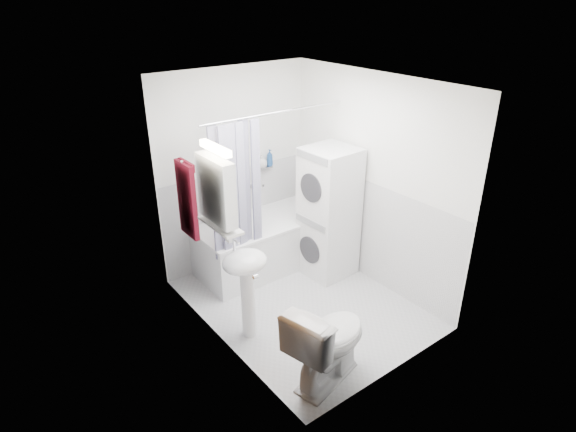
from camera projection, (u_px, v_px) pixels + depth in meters
floor at (302, 303)px, 5.32m from camera, size 2.60×2.60×0.00m
room_walls at (304, 178)px, 4.68m from camera, size 2.60×2.60×2.60m
wainscot at (286, 246)px, 5.27m from camera, size 1.98×2.58×2.58m
door at (255, 277)px, 3.98m from camera, size 0.05×2.00×2.00m
bathtub at (263, 241)px, 5.90m from camera, size 1.65×0.78×0.63m
tub_spout at (261, 184)px, 5.99m from camera, size 0.04×0.12×0.04m
curtain_rod at (278, 112)px, 4.96m from camera, size 1.83×0.02×0.02m
shower_curtain at (237, 191)px, 4.98m from camera, size 0.55×0.02×1.45m
sink at (246, 275)px, 4.55m from camera, size 0.44×0.37×1.04m
medicine_cabinet at (217, 188)px, 4.22m from camera, size 0.13×0.50×0.71m
shelf at (220, 225)px, 4.39m from camera, size 0.18×0.54×0.02m
shower_caddy at (264, 168)px, 5.93m from camera, size 0.22×0.06×0.02m
towel at (187, 198)px, 4.73m from camera, size 0.07×0.33×0.80m
washer_dryer at (329, 213)px, 5.61m from camera, size 0.58×0.57×1.56m
toilet at (328, 341)px, 4.14m from camera, size 0.92×0.65×0.81m
soap_pump at (230, 238)px, 4.70m from camera, size 0.08×0.17×0.08m
shelf_bottle at (229, 226)px, 4.26m from camera, size 0.07×0.18×0.07m
shelf_cup at (214, 214)px, 4.45m from camera, size 0.10×0.09×0.10m
shampoo_a at (262, 163)px, 5.88m from camera, size 0.13×0.17×0.13m
shampoo_b at (270, 163)px, 5.95m from camera, size 0.08×0.21×0.08m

